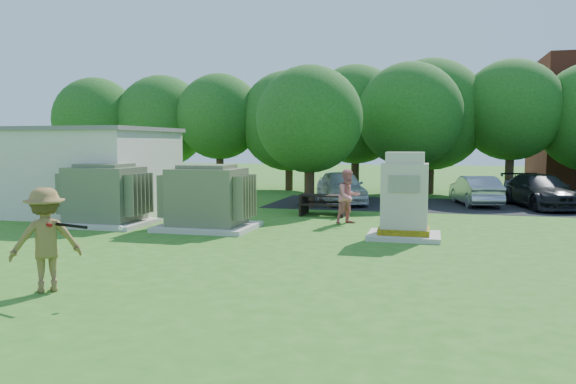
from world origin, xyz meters
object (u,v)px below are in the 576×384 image
(picnic_table, at_px, (324,202))
(car_silver_a, at_px, (475,190))
(transformer_right, at_px, (207,199))
(batter, at_px, (46,240))
(person_at_picnic, at_px, (348,197))
(car_dark, at_px, (541,191))
(generator_cabinet, at_px, (405,201))
(car_white, at_px, (341,187))
(transformer_left, at_px, (105,196))

(picnic_table, bearing_deg, car_silver_a, 40.96)
(transformer_right, bearing_deg, car_silver_a, 47.01)
(picnic_table, relative_size, batter, 0.94)
(person_at_picnic, distance_m, car_silver_a, 8.48)
(car_dark, bearing_deg, transformer_right, -155.44)
(generator_cabinet, height_order, batter, generator_cabinet)
(transformer_right, distance_m, car_dark, 14.65)
(batter, xyz_separation_m, car_white, (2.85, 16.52, -0.21))
(person_at_picnic, bearing_deg, picnic_table, 77.28)
(car_dark, bearing_deg, picnic_table, -164.74)
(car_dark, bearing_deg, batter, -137.89)
(car_white, bearing_deg, transformer_right, -128.99)
(transformer_right, height_order, car_dark, transformer_right)
(car_silver_a, bearing_deg, batter, 51.09)
(person_at_picnic, distance_m, car_dark, 9.94)
(batter, relative_size, car_silver_a, 0.49)
(transformer_left, height_order, generator_cabinet, generator_cabinet)
(car_white, xyz_separation_m, car_dark, (8.53, 0.46, -0.05))
(car_dark, bearing_deg, transformer_left, -162.94)
(generator_cabinet, bearing_deg, transformer_left, 178.89)
(picnic_table, xyz_separation_m, car_white, (-0.05, 4.31, 0.27))
(person_at_picnic, relative_size, car_dark, 0.38)
(generator_cabinet, height_order, car_silver_a, generator_cabinet)
(picnic_table, height_order, car_dark, car_dark)
(person_at_picnic, bearing_deg, car_white, 57.52)
(car_silver_a, height_order, car_dark, car_dark)
(transformer_right, xyz_separation_m, batter, (0.06, -7.83, 0.00))
(batter, height_order, car_dark, batter)
(car_silver_a, xyz_separation_m, car_dark, (2.63, -0.31, 0.05))
(transformer_right, height_order, person_at_picnic, transformer_right)
(car_white, height_order, car_silver_a, car_white)
(batter, bearing_deg, car_dark, -166.10)
(person_at_picnic, relative_size, car_white, 0.42)
(generator_cabinet, bearing_deg, picnic_table, 125.35)
(generator_cabinet, xyz_separation_m, car_silver_a, (2.61, 9.64, -0.44))
(car_white, relative_size, car_dark, 0.91)
(transformer_left, distance_m, batter, 8.69)
(car_silver_a, bearing_deg, transformer_right, 34.94)
(transformer_right, height_order, car_silver_a, transformer_right)
(transformer_left, relative_size, generator_cabinet, 1.20)
(picnic_table, relative_size, car_dark, 0.37)
(picnic_table, relative_size, car_silver_a, 0.46)
(transformer_right, distance_m, generator_cabinet, 6.21)
(generator_cabinet, distance_m, car_white, 9.47)
(transformer_left, bearing_deg, batter, -64.34)
(transformer_right, distance_m, person_at_picnic, 4.81)
(generator_cabinet, relative_size, batter, 1.29)
(generator_cabinet, distance_m, batter, 9.80)
(transformer_right, distance_m, car_silver_a, 12.93)
(car_white, height_order, car_dark, car_white)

